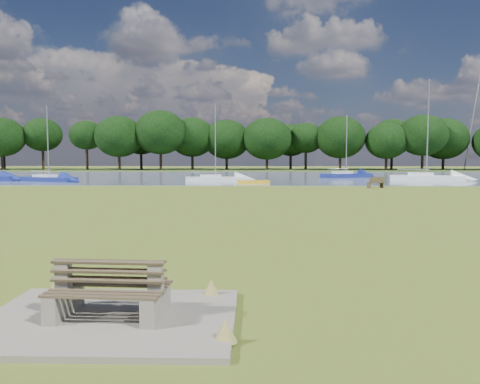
{
  "coord_description": "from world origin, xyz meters",
  "views": [
    {
      "loc": [
        2.4,
        -21.62,
        2.79
      ],
      "look_at": [
        1.87,
        -2.0,
        1.28
      ],
      "focal_mm": 35.0,
      "sensor_mm": 36.0,
      "label": 1
    }
  ],
  "objects_px": {
    "sailboat_2": "(48,177)",
    "sailboat_6": "(215,177)",
    "riverbank_bench": "(376,183)",
    "sailboat_0": "(345,174)",
    "bench_pair": "(109,292)",
    "sailboat_4": "(426,176)",
    "kayak": "(253,182)"
  },
  "relations": [
    {
      "from": "sailboat_2",
      "to": "sailboat_6",
      "type": "height_order",
      "value": "sailboat_6"
    },
    {
      "from": "riverbank_bench",
      "to": "sailboat_0",
      "type": "distance_m",
      "value": 19.25
    },
    {
      "from": "bench_pair",
      "to": "riverbank_bench",
      "type": "bearing_deg",
      "value": 71.75
    },
    {
      "from": "sailboat_0",
      "to": "sailboat_4",
      "type": "bearing_deg",
      "value": -61.71
    },
    {
      "from": "sailboat_0",
      "to": "sailboat_2",
      "type": "bearing_deg",
      "value": 177.04
    },
    {
      "from": "sailboat_2",
      "to": "sailboat_4",
      "type": "height_order",
      "value": "sailboat_4"
    },
    {
      "from": "sailboat_0",
      "to": "kayak",
      "type": "bearing_deg",
      "value": -151.2
    },
    {
      "from": "sailboat_2",
      "to": "kayak",
      "type": "bearing_deg",
      "value": 16.05
    },
    {
      "from": "bench_pair",
      "to": "kayak",
      "type": "relative_size",
      "value": 0.61
    },
    {
      "from": "riverbank_bench",
      "to": "kayak",
      "type": "xyz_separation_m",
      "value": [
        -10.71,
        5.88,
        -0.28
      ]
    },
    {
      "from": "riverbank_bench",
      "to": "sailboat_6",
      "type": "bearing_deg",
      "value": 122.25
    },
    {
      "from": "sailboat_0",
      "to": "sailboat_6",
      "type": "distance_m",
      "value": 18.26
    },
    {
      "from": "bench_pair",
      "to": "kayak",
      "type": "distance_m",
      "value": 39.37
    },
    {
      "from": "riverbank_bench",
      "to": "sailboat_4",
      "type": "distance_m",
      "value": 15.12
    },
    {
      "from": "riverbank_bench",
      "to": "kayak",
      "type": "distance_m",
      "value": 12.22
    },
    {
      "from": "kayak",
      "to": "bench_pair",
      "type": "bearing_deg",
      "value": -104.46
    },
    {
      "from": "sailboat_2",
      "to": "sailboat_4",
      "type": "distance_m",
      "value": 41.87
    },
    {
      "from": "bench_pair",
      "to": "sailboat_0",
      "type": "height_order",
      "value": "sailboat_0"
    },
    {
      "from": "bench_pair",
      "to": "kayak",
      "type": "bearing_deg",
      "value": 89.67
    },
    {
      "from": "riverbank_bench",
      "to": "kayak",
      "type": "relative_size",
      "value": 0.51
    },
    {
      "from": "kayak",
      "to": "sailboat_4",
      "type": "height_order",
      "value": "sailboat_4"
    },
    {
      "from": "bench_pair",
      "to": "sailboat_2",
      "type": "bearing_deg",
      "value": 118.26
    },
    {
      "from": "bench_pair",
      "to": "sailboat_6",
      "type": "xyz_separation_m",
      "value": [
        -1.79,
        44.05,
        -0.05
      ]
    },
    {
      "from": "sailboat_6",
      "to": "riverbank_bench",
      "type": "bearing_deg",
      "value": -42.26
    },
    {
      "from": "bench_pair",
      "to": "sailboat_0",
      "type": "xyz_separation_m",
      "value": [
        14.33,
        52.63,
        0.01
      ]
    },
    {
      "from": "kayak",
      "to": "sailboat_4",
      "type": "bearing_deg",
      "value": 7.4
    },
    {
      "from": "kayak",
      "to": "sailboat_2",
      "type": "distance_m",
      "value": 22.47
    },
    {
      "from": "riverbank_bench",
      "to": "sailboat_6",
      "type": "relative_size",
      "value": 0.19
    },
    {
      "from": "bench_pair",
      "to": "sailboat_6",
      "type": "relative_size",
      "value": 0.23
    },
    {
      "from": "sailboat_4",
      "to": "sailboat_0",
      "type": "bearing_deg",
      "value": 155.91
    },
    {
      "from": "riverbank_bench",
      "to": "kayak",
      "type": "height_order",
      "value": "riverbank_bench"
    },
    {
      "from": "bench_pair",
      "to": "sailboat_4",
      "type": "distance_m",
      "value": 50.72
    }
  ]
}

